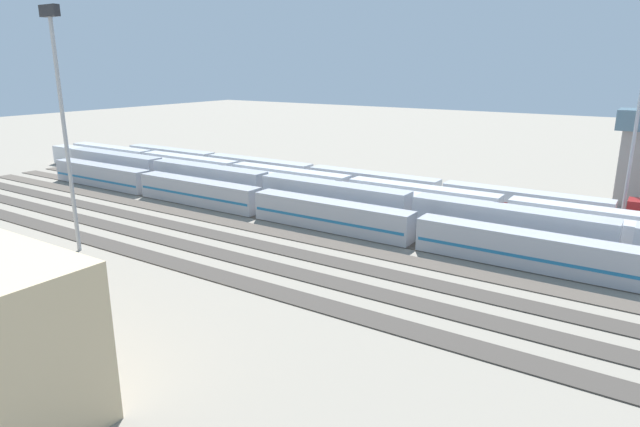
% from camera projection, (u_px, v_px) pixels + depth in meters
% --- Properties ---
extents(ground_plane, '(400.00, 400.00, 0.00)m').
position_uv_depth(ground_plane, '(313.00, 227.00, 72.18)').
color(ground_plane, gray).
extents(track_bed_0, '(140.00, 2.80, 0.12)m').
position_uv_depth(track_bed_0, '(381.00, 197.00, 88.27)').
color(track_bed_0, '#4C443D').
rests_on(track_bed_0, ground_plane).
extents(track_bed_1, '(140.00, 2.80, 0.12)m').
position_uv_depth(track_bed_1, '(366.00, 203.00, 84.25)').
color(track_bed_1, '#4C443D').
rests_on(track_bed_1, ground_plane).
extents(track_bed_2, '(140.00, 2.80, 0.12)m').
position_uv_depth(track_bed_2, '(350.00, 210.00, 80.22)').
color(track_bed_2, '#3D3833').
rests_on(track_bed_2, ground_plane).
extents(track_bed_3, '(140.00, 2.80, 0.12)m').
position_uv_depth(track_bed_3, '(332.00, 218.00, 76.19)').
color(track_bed_3, '#4C443D').
rests_on(track_bed_3, ground_plane).
extents(track_bed_4, '(140.00, 2.80, 0.12)m').
position_uv_depth(track_bed_4, '(313.00, 226.00, 72.17)').
color(track_bed_4, '#4C443D').
rests_on(track_bed_4, ground_plane).
extents(track_bed_5, '(140.00, 2.80, 0.12)m').
position_uv_depth(track_bed_5, '(291.00, 236.00, 68.14)').
color(track_bed_5, '#4C443D').
rests_on(track_bed_5, ground_plane).
extents(track_bed_6, '(140.00, 2.80, 0.12)m').
position_uv_depth(track_bed_6, '(266.00, 246.00, 64.11)').
color(track_bed_6, '#3D3833').
rests_on(track_bed_6, ground_plane).
extents(track_bed_7, '(140.00, 2.80, 0.12)m').
position_uv_depth(track_bed_7, '(238.00, 258.00, 60.08)').
color(track_bed_7, '#3D3833').
rests_on(track_bed_7, ground_plane).
extents(track_bed_8, '(140.00, 2.80, 0.12)m').
position_uv_depth(track_bed_8, '(206.00, 272.00, 56.06)').
color(track_bed_8, '#3D3833').
rests_on(track_bed_8, ground_plane).
extents(train_on_track_3, '(119.80, 3.00, 5.00)m').
position_uv_depth(train_on_track_3, '(333.00, 200.00, 75.48)').
color(train_on_track_3, '#A8AAB2').
rests_on(train_on_track_3, ground_plane).
extents(train_on_track_0, '(114.80, 3.06, 4.40)m').
position_uv_depth(train_on_track_0, '(361.00, 182.00, 89.77)').
color(train_on_track_0, maroon).
rests_on(train_on_track_0, ground_plane).
extents(train_on_track_2, '(139.00, 3.00, 4.40)m').
position_uv_depth(train_on_track_2, '(326.00, 193.00, 81.95)').
color(train_on_track_2, '#1E6B9E').
rests_on(train_on_track_2, ground_plane).
extents(train_on_track_1, '(139.00, 3.00, 4.40)m').
position_uv_depth(train_on_track_1, '(343.00, 187.00, 85.96)').
color(train_on_track_1, maroon).
rests_on(train_on_track_1, ground_plane).
extents(train_on_track_4, '(95.60, 3.06, 3.80)m').
position_uv_depth(train_on_track_4, '(259.00, 203.00, 76.57)').
color(train_on_track_4, '#A8AAB2').
rests_on(train_on_track_4, ground_plane).
extents(light_mast_1, '(2.80, 0.70, 27.08)m').
position_uv_depth(light_mast_1, '(61.00, 101.00, 58.35)').
color(light_mast_1, '#9EA0A5').
rests_on(light_mast_1, ground_plane).
extents(control_tower, '(6.00, 6.00, 14.69)m').
position_uv_depth(control_tower, '(636.00, 151.00, 80.64)').
color(control_tower, gray).
rests_on(control_tower, ground_plane).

